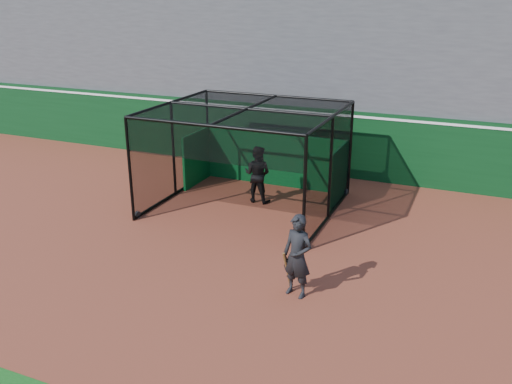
% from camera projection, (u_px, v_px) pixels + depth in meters
% --- Properties ---
extents(ground, '(120.00, 120.00, 0.00)m').
position_uv_depth(ground, '(222.00, 269.00, 13.52)').
color(ground, brown).
rests_on(ground, ground).
extents(outfield_wall, '(50.00, 0.50, 2.50)m').
position_uv_depth(outfield_wall, '(322.00, 140.00, 20.42)').
color(outfield_wall, '#093414').
rests_on(outfield_wall, ground).
extents(grandstand, '(50.00, 7.85, 8.95)m').
position_uv_depth(grandstand, '(351.00, 45.00, 22.58)').
color(grandstand, '#4C4C4F').
rests_on(grandstand, ground).
extents(batting_cage, '(5.49, 4.96, 3.18)m').
position_uv_depth(batting_cage, '(247.00, 159.00, 17.03)').
color(batting_cage, black).
rests_on(batting_cage, ground).
extents(batter, '(0.92, 0.72, 1.89)m').
position_uv_depth(batter, '(257.00, 174.00, 17.67)').
color(batter, black).
rests_on(batter, ground).
extents(on_deck_player, '(0.80, 0.62, 1.95)m').
position_uv_depth(on_deck_player, '(297.00, 256.00, 12.06)').
color(on_deck_player, black).
rests_on(on_deck_player, ground).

